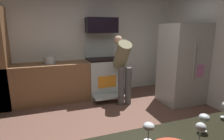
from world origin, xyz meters
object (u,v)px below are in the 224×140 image
(refrigerator, at_px, (182,64))
(wine_glass_near, at_px, (149,127))
(person_cook, at_px, (123,64))
(stock_pot, at_px, (49,60))
(wine_glass_extra, at_px, (204,118))
(microwave, at_px, (101,25))
(wine_glass_mid, at_px, (201,128))
(oven_range, at_px, (103,76))

(refrigerator, distance_m, wine_glass_near, 3.18)
(person_cook, relative_size, stock_pot, 6.50)
(refrigerator, distance_m, person_cook, 1.36)
(refrigerator, height_order, stock_pot, refrigerator)
(refrigerator, relative_size, stock_pot, 7.63)
(wine_glass_extra, bearing_deg, microwave, 87.11)
(wine_glass_near, distance_m, stock_pot, 3.31)
(refrigerator, height_order, person_cook, refrigerator)
(wine_glass_near, bearing_deg, wine_glass_mid, -25.84)
(microwave, distance_m, person_cook, 1.11)
(oven_range, bearing_deg, stock_pot, 179.49)
(person_cook, bearing_deg, refrigerator, -17.29)
(oven_range, relative_size, refrigerator, 0.88)
(person_cook, bearing_deg, wine_glass_mid, -102.36)
(person_cook, bearing_deg, stock_pot, 159.31)
(wine_glass_extra, bearing_deg, refrigerator, 52.67)
(microwave, relative_size, refrigerator, 0.42)
(wine_glass_mid, relative_size, wine_glass_extra, 1.16)
(microwave, height_order, wine_glass_near, microwave)
(wine_glass_extra, bearing_deg, oven_range, 87.03)
(oven_range, height_order, wine_glass_near, oven_range)
(oven_range, xyz_separation_m, wine_glass_mid, (-0.33, -3.39, 0.51))
(wine_glass_mid, bearing_deg, microwave, 84.56)
(wine_glass_extra, bearing_deg, wine_glass_mid, -142.26)
(microwave, height_order, refrigerator, microwave)
(person_cook, bearing_deg, microwave, 113.59)
(person_cook, distance_m, wine_glass_extra, 2.74)
(oven_range, relative_size, person_cook, 1.04)
(wine_glass_near, relative_size, wine_glass_mid, 0.88)
(person_cook, relative_size, wine_glass_extra, 10.68)
(refrigerator, height_order, wine_glass_near, refrigerator)
(wine_glass_near, bearing_deg, person_cook, 70.95)
(stock_pot, bearing_deg, oven_range, -0.51)
(oven_range, xyz_separation_m, wine_glass_extra, (-0.17, -3.27, 0.49))
(microwave, xyz_separation_m, person_cook, (0.29, -0.66, -0.85))
(oven_range, relative_size, wine_glass_near, 10.81)
(oven_range, xyz_separation_m, stock_pot, (-1.24, 0.01, 0.47))
(oven_range, relative_size, wine_glass_extra, 11.07)
(refrigerator, relative_size, wine_glass_mid, 10.79)
(person_cook, height_order, wine_glass_extra, person_cook)
(wine_glass_mid, bearing_deg, person_cook, 77.64)
(person_cook, distance_m, stock_pot, 1.64)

